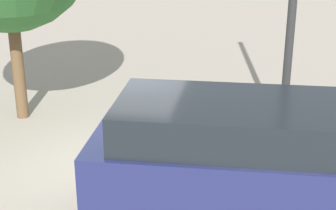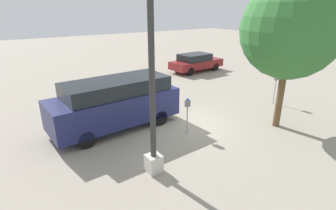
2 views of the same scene
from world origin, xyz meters
name	(u,v)px [view 2 (image 2 of 2)]	position (x,y,z in m)	size (l,w,h in m)	color
ground_plane	(191,124)	(0.00, 0.00, 0.00)	(80.00, 80.00, 0.00)	gray
parking_meter_near	(187,108)	(0.67, 0.52, 1.08)	(0.21, 0.13, 1.46)	#9E9EA3
parking_meter_far	(276,82)	(-5.15, 0.42, 1.16)	(0.21, 0.13, 1.58)	#9E9EA3
lamp_post	(152,93)	(3.12, 1.97, 2.51)	(0.44, 0.44, 7.01)	beige
parked_van	(115,102)	(2.73, -1.53, 1.11)	(5.22, 2.16, 2.04)	navy
car_distant	(196,62)	(-6.63, -7.46, 0.73)	(4.35, 1.91, 1.38)	maroon
street_tree	(291,30)	(-2.85, 2.12, 3.90)	(3.71, 3.71, 5.77)	brown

